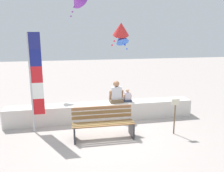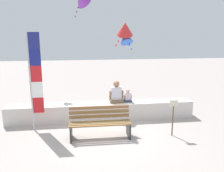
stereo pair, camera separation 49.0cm
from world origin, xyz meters
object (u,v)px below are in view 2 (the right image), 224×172
object	(u,v)px
park_bench	(100,123)
person_adult	(116,94)
flag_banner	(34,77)
kite_blue	(126,37)
sign_post	(173,114)
kite_red	(125,29)
person_child	(128,97)

from	to	relation	value
park_bench	person_adult	distance (m)	1.66
flag_banner	kite_blue	size ratio (longest dim) A/B	3.15
person_adult	kite_blue	world-z (taller)	kite_blue
person_adult	flag_banner	world-z (taller)	flag_banner
park_bench	kite_blue	size ratio (longest dim) A/B	1.87
person_adult	sign_post	size ratio (longest dim) A/B	0.70
flag_banner	kite_red	distance (m)	5.02
person_adult	park_bench	bearing A→B (deg)	-116.21
kite_red	sign_post	world-z (taller)	kite_red
kite_blue	sign_post	distance (m)	5.18
person_child	kite_blue	distance (m)	3.69
flag_banner	person_adult	bearing A→B (deg)	13.57
flag_banner	sign_post	distance (m)	4.32
flag_banner	park_bench	bearing A→B (deg)	-22.30
person_adult	flag_banner	xyz separation A→B (m)	(-2.63, -0.63, 0.78)
kite_blue	park_bench	bearing A→B (deg)	-109.64
person_child	kite_blue	bearing A→B (deg)	80.97
person_adult	person_child	bearing A→B (deg)	0.05
person_adult	person_child	distance (m)	0.43
park_bench	person_child	world-z (taller)	person_child
kite_blue	person_adult	bearing A→B (deg)	-106.37
person_adult	kite_red	xyz separation A→B (m)	(0.80, 2.72, 2.27)
flag_banner	kite_red	size ratio (longest dim) A/B	2.61
flag_banner	kite_red	bearing A→B (deg)	44.41
kite_red	kite_blue	bearing A→B (deg)	73.47
park_bench	flag_banner	bearing A→B (deg)	157.70
person_child	kite_red	world-z (taller)	kite_red
flag_banner	kite_blue	xyz separation A→B (m)	(3.52, 3.69, 1.11)
kite_blue	sign_post	size ratio (longest dim) A/B	0.87
park_bench	kite_blue	world-z (taller)	kite_blue
kite_red	sign_post	distance (m)	5.07
sign_post	kite_blue	bearing A→B (deg)	96.69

